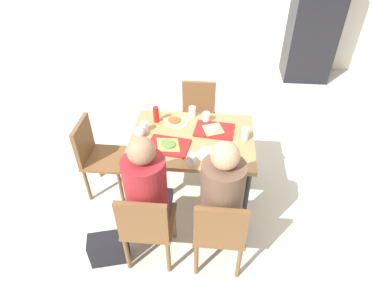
% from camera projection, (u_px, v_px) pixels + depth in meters
% --- Properties ---
extents(ground_plane, '(10.00, 10.00, 0.02)m').
position_uv_depth(ground_plane, '(192.00, 194.00, 3.42)').
color(ground_plane, beige).
extents(main_table, '(1.13, 0.84, 0.74)m').
position_uv_depth(main_table, '(192.00, 146.00, 3.01)').
color(main_table, '#9E7247').
rests_on(main_table, ground_plane).
extents(chair_near_left, '(0.40, 0.40, 0.83)m').
position_uv_depth(chair_near_left, '(147.00, 225.00, 2.51)').
color(chair_near_left, brown).
rests_on(chair_near_left, ground_plane).
extents(chair_near_right, '(0.40, 0.40, 0.83)m').
position_uv_depth(chair_near_right, '(220.00, 230.00, 2.47)').
color(chair_near_right, brown).
rests_on(chair_near_right, ground_plane).
extents(chair_far_side, '(0.40, 0.40, 0.83)m').
position_uv_depth(chair_far_side, '(198.00, 113.00, 3.73)').
color(chair_far_side, brown).
rests_on(chair_far_side, ground_plane).
extents(chair_left_end, '(0.40, 0.40, 0.83)m').
position_uv_depth(chair_left_end, '(96.00, 153.00, 3.18)').
color(chair_left_end, brown).
rests_on(chair_left_end, ground_plane).
extents(person_in_red, '(0.32, 0.42, 1.24)m').
position_uv_depth(person_in_red, '(147.00, 189.00, 2.46)').
color(person_in_red, '#383842').
rests_on(person_in_red, ground_plane).
extents(person_in_brown_jacket, '(0.32, 0.42, 1.24)m').
position_uv_depth(person_in_brown_jacket, '(222.00, 194.00, 2.42)').
color(person_in_brown_jacket, '#383842').
rests_on(person_in_brown_jacket, ground_plane).
extents(tray_red_near, '(0.39, 0.31, 0.02)m').
position_uv_depth(tray_red_near, '(168.00, 146.00, 2.85)').
color(tray_red_near, red).
rests_on(tray_red_near, main_table).
extents(tray_red_far, '(0.39, 0.30, 0.02)m').
position_uv_depth(tray_red_far, '(214.00, 130.00, 3.03)').
color(tray_red_far, red).
rests_on(tray_red_far, main_table).
extents(paper_plate_center, '(0.22, 0.22, 0.01)m').
position_uv_depth(paper_plate_center, '(177.00, 122.00, 3.14)').
color(paper_plate_center, white).
rests_on(paper_plate_center, main_table).
extents(paper_plate_near_edge, '(0.22, 0.22, 0.01)m').
position_uv_depth(paper_plate_near_edge, '(209.00, 155.00, 2.76)').
color(paper_plate_near_edge, white).
rests_on(paper_plate_near_edge, main_table).
extents(pizza_slice_a, '(0.27, 0.26, 0.02)m').
position_uv_depth(pizza_slice_a, '(168.00, 144.00, 2.84)').
color(pizza_slice_a, '#C68C47').
rests_on(pizza_slice_a, tray_red_near).
extents(pizza_slice_b, '(0.22, 0.23, 0.02)m').
position_uv_depth(pizza_slice_b, '(213.00, 128.00, 3.02)').
color(pizza_slice_b, '#DBAD60').
rests_on(pizza_slice_b, tray_red_far).
extents(pizza_slice_c, '(0.22, 0.22, 0.02)m').
position_uv_depth(pizza_slice_c, '(174.00, 120.00, 3.14)').
color(pizza_slice_c, '#DBAD60').
rests_on(pizza_slice_c, paper_plate_center).
extents(plastic_cup_a, '(0.07, 0.07, 0.10)m').
position_uv_depth(plastic_cup_a, '(192.00, 112.00, 3.20)').
color(plastic_cup_a, white).
rests_on(plastic_cup_a, main_table).
extents(plastic_cup_b, '(0.07, 0.07, 0.10)m').
position_uv_depth(plastic_cup_b, '(192.00, 160.00, 2.64)').
color(plastic_cup_b, white).
rests_on(plastic_cup_b, main_table).
extents(plastic_cup_c, '(0.07, 0.07, 0.10)m').
position_uv_depth(plastic_cup_c, '(144.00, 127.00, 3.00)').
color(plastic_cup_c, white).
rests_on(plastic_cup_c, main_table).
extents(plastic_cup_d, '(0.07, 0.07, 0.10)m').
position_uv_depth(plastic_cup_d, '(206.00, 117.00, 3.12)').
color(plastic_cup_d, white).
rests_on(plastic_cup_d, main_table).
extents(soda_can, '(0.07, 0.07, 0.12)m').
position_uv_depth(soda_can, '(245.00, 134.00, 2.90)').
color(soda_can, '#B7BCC6').
rests_on(soda_can, main_table).
extents(condiment_bottle, '(0.06, 0.06, 0.16)m').
position_uv_depth(condiment_bottle, '(156.00, 115.00, 3.11)').
color(condiment_bottle, red).
rests_on(condiment_bottle, main_table).
extents(foil_bundle, '(0.10, 0.10, 0.10)m').
position_uv_depth(foil_bundle, '(139.00, 132.00, 2.94)').
color(foil_bundle, silver).
rests_on(foil_bundle, main_table).
extents(handbag, '(0.35, 0.24, 0.28)m').
position_uv_depth(handbag, '(109.00, 248.00, 2.73)').
color(handbag, black).
rests_on(handbag, ground_plane).
extents(drink_fridge, '(0.70, 0.60, 1.90)m').
position_uv_depth(drink_fridge, '(315.00, 19.00, 4.92)').
color(drink_fridge, black).
rests_on(drink_fridge, ground_plane).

